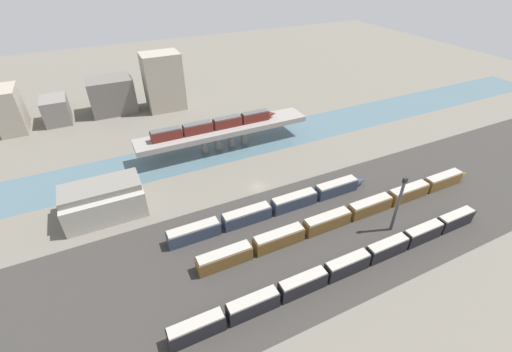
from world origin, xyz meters
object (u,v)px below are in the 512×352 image
Objects in this scene: train_yard_far at (277,207)px; train_yard_near at (351,264)px; train_on_bridge at (216,124)px; warehouse_building at (103,200)px; signal_tower at (398,204)px; train_yard_mid at (354,212)px.

train_yard_near is at bearing -78.28° from train_yard_far.
train_yard_near is (7.13, -63.36, -7.49)m from train_on_bridge.
train_yard_near is 4.10× the size of warehouse_building.
signal_tower is at bearing -66.55° from train_on_bridge.
signal_tower is at bearing -31.01° from warehouse_building.
train_yard_mid is 4.31× the size of warehouse_building.
signal_tower is (5.84, -7.68, 6.12)m from train_yard_mid.
signal_tower is (17.76, 5.98, 6.00)m from train_yard_near.
train_on_bridge is at bearing 93.03° from train_yard_far.
train_on_bridge is 53.77m from train_yard_mid.
signal_tower reaches higher than train_yard_near.
warehouse_building reaches higher than train_yard_mid.
train_yard_mid is 1.44× the size of train_yard_far.
train_yard_far is at bearing 141.05° from signal_tower.
warehouse_building is 74.56m from signal_tower.
warehouse_building reaches higher than train_yard_far.
train_on_bridge reaches higher than train_yard_mid.
train_yard_far is (-5.07, 24.44, -0.17)m from train_yard_near.
train_on_bridge is at bearing 96.42° from train_yard_near.
warehouse_building is at bearing 148.99° from signal_tower.
train_yard_mid is 65.64m from warehouse_building.
train_yard_mid is at bearing 127.27° from signal_tower.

